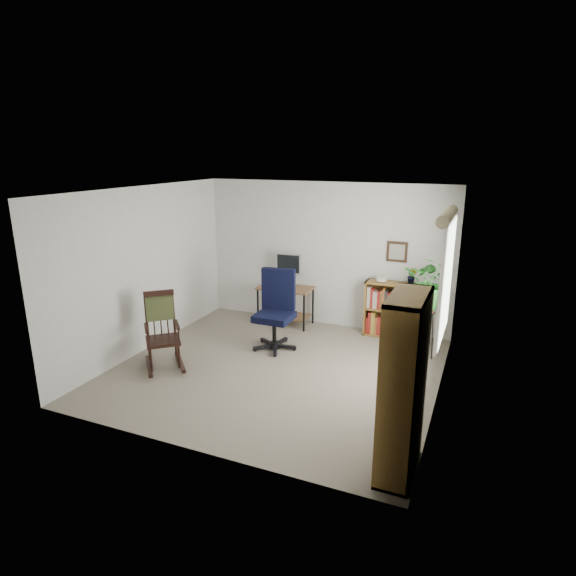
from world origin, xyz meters
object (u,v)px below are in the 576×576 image
at_px(desk, 285,306).
at_px(rocking_chair, 162,331).
at_px(office_chair, 274,311).
at_px(tall_bookshelf, 403,387).
at_px(low_bookshelf, 392,310).

distance_m(desk, rocking_chair, 2.39).
relative_size(office_chair, tall_bookshelf, 0.71).
relative_size(desk, office_chair, 0.76).
bearing_deg(rocking_chair, tall_bookshelf, -58.26).
bearing_deg(office_chair, tall_bookshelf, -51.85).
height_order(desk, tall_bookshelf, tall_bookshelf).
height_order(office_chair, rocking_chair, office_chair).
distance_m(desk, office_chair, 1.13).
xyz_separation_m(desk, low_bookshelf, (1.78, 0.12, 0.12)).
distance_m(rocking_chair, tall_bookshelf, 3.54).
height_order(office_chair, low_bookshelf, office_chair).
distance_m(rocking_chair, low_bookshelf, 3.53).
bearing_deg(desk, rocking_chair, -111.24).
xyz_separation_m(office_chair, tall_bookshelf, (2.24, -2.15, 0.25)).
distance_m(office_chair, low_bookshelf, 1.92).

